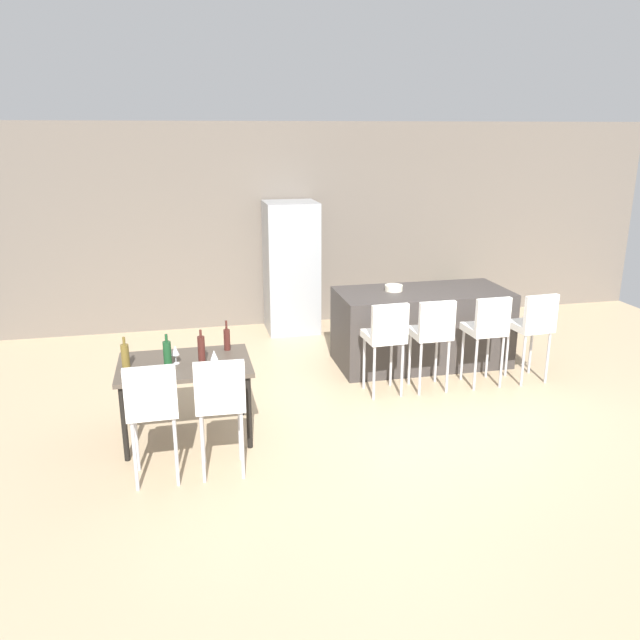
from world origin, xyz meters
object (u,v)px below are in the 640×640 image
object	(u,v)px
bar_chair_right	(487,327)
wine_glass_middle	(214,356)
fruit_bowl	(394,288)
wine_bottle_near	(201,349)
wine_bottle_left	(167,354)
refrigerator	(291,267)
bar_chair_middle	(432,331)
wine_bottle_right	(125,356)
bar_chair_far	(534,323)
potted_plant	(462,298)
dining_table	(185,370)
kitchen_island	(421,327)
dining_chair_near	(152,404)
wine_glass_end	(175,351)
bar_chair_left	(386,334)
wine_bottle_far	(227,339)
dining_chair_far	(220,398)

from	to	relation	value
bar_chair_right	wine_glass_middle	bearing A→B (deg)	-166.14
wine_glass_middle	fruit_bowl	bearing A→B (deg)	36.76
wine_bottle_near	wine_glass_middle	world-z (taller)	wine_bottle_near
wine_bottle_left	refrigerator	world-z (taller)	refrigerator
bar_chair_middle	wine_bottle_right	size ratio (longest dim) A/B	3.65
fruit_bowl	bar_chair_far	bearing A→B (deg)	-34.97
wine_bottle_right	potted_plant	world-z (taller)	wine_bottle_right
fruit_bowl	potted_plant	size ratio (longest dim) A/B	0.38
dining_table	kitchen_island	bearing A→B (deg)	25.86
wine_bottle_left	wine_glass_middle	bearing A→B (deg)	-15.86
wine_bottle_near	wine_bottle_right	distance (m)	0.67
dining_chair_near	wine_bottle_right	bearing A→B (deg)	107.52
refrigerator	kitchen_island	bearing A→B (deg)	-51.96
wine_glass_end	bar_chair_right	bearing A→B (deg)	9.14
bar_chair_far	fruit_bowl	bearing A→B (deg)	145.03
kitchen_island	wine_bottle_right	xyz separation A→B (m)	(-3.38, -1.40, 0.39)
kitchen_island	wine_bottle_right	world-z (taller)	wine_bottle_right
dining_table	refrigerator	xyz separation A→B (m)	(1.55, 3.07, 0.26)
bar_chair_left	refrigerator	distance (m)	2.61
dining_table	wine_glass_end	xyz separation A→B (m)	(-0.07, -0.01, 0.20)
wine_bottle_left	wine_bottle_near	distance (m)	0.31
bar_chair_middle	dining_chair_near	size ratio (longest dim) A/B	1.00
wine_bottle_left	dining_table	bearing A→B (deg)	34.88
bar_chair_middle	bar_chair_right	world-z (taller)	same
wine_bottle_right	fruit_bowl	world-z (taller)	wine_bottle_right
bar_chair_far	dining_chair_near	size ratio (longest dim) A/B	1.00
wine_bottle_far	potted_plant	distance (m)	4.72
dining_table	dining_chair_far	size ratio (longest dim) A/B	1.14
wine_bottle_near	refrigerator	world-z (taller)	refrigerator
fruit_bowl	wine_bottle_near	bearing A→B (deg)	-147.19
bar_chair_right	dining_chair_near	bearing A→B (deg)	-159.78
potted_plant	wine_bottle_right	bearing A→B (deg)	-146.81
bar_chair_left	wine_glass_middle	distance (m)	2.01
dining_table	wine_glass_middle	bearing A→B (deg)	-39.14
wine_bottle_right	refrigerator	world-z (taller)	refrigerator
dining_chair_near	wine_bottle_far	distance (m)	1.26
dining_chair_far	potted_plant	size ratio (longest dim) A/B	1.85
dining_table	fruit_bowl	size ratio (longest dim) A/B	5.60
dining_chair_near	wine_glass_middle	distance (m)	0.79
bar_chair_right	refrigerator	xyz separation A→B (m)	(-1.74, 2.54, 0.22)
bar_chair_middle	dining_chair_near	distance (m)	3.20
potted_plant	bar_chair_left	bearing A→B (deg)	-129.29
bar_chair_right	kitchen_island	bearing A→B (deg)	116.46
kitchen_island	dining_chair_far	xyz separation A→B (m)	(-2.60, -2.17, 0.24)
dining_table	wine_bottle_near	xyz separation A→B (m)	(0.16, -0.05, 0.21)
wine_bottle_far	potted_plant	xyz separation A→B (m)	(3.77, 2.79, -0.52)
bar_chair_right	wine_bottle_near	bearing A→B (deg)	-169.46
wine_bottle_left	fruit_bowl	distance (m)	3.09
fruit_bowl	wine_glass_end	bearing A→B (deg)	-150.28
bar_chair_right	dining_table	size ratio (longest dim) A/B	0.87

